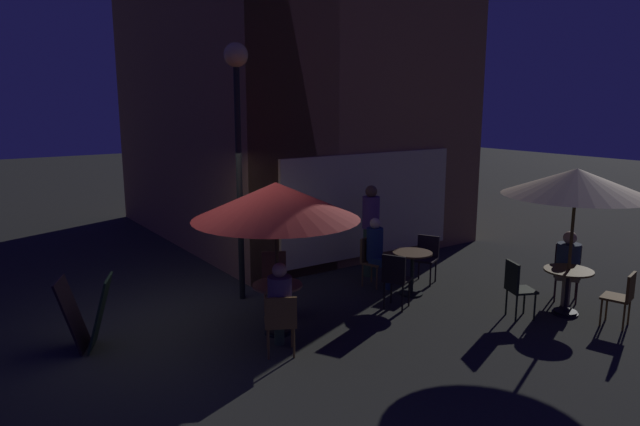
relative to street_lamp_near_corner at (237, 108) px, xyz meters
name	(u,v)px	position (x,y,z in m)	size (l,w,h in m)	color
ground_plane	(209,329)	(-1.03, -0.94, -3.22)	(60.00, 60.00, 0.00)	#2A2B26
cafe_building	(267,47)	(2.31, 3.07, 1.29)	(6.12, 7.91, 9.04)	#9F6C42
street_lamp_near_corner	(237,108)	(0.00, 0.00, 0.00)	(0.39, 0.39, 4.25)	black
menu_sandwich_board	(86,313)	(-2.66, -0.63, -2.71)	(0.84, 0.78, 0.99)	black
cafe_table_0	(277,298)	(-0.25, -1.63, -2.68)	(0.73, 0.73, 0.74)	black
cafe_table_1	(568,282)	(3.89, -3.59, -2.68)	(0.74, 0.74, 0.74)	black
cafe_table_2	(412,265)	(2.54, -1.50, -2.68)	(0.68, 0.68, 0.76)	black
patio_umbrella_0	(276,201)	(-0.25, -1.63, -1.26)	(2.38, 2.38, 2.23)	black
patio_umbrella_1	(576,183)	(3.89, -3.59, -1.10)	(2.20, 2.20, 2.34)	black
cafe_chair_0	(274,277)	(0.12, -0.90, -2.63)	(0.52, 0.52, 0.99)	brown
cafe_chair_1	(281,319)	(-0.61, -2.32, -2.70)	(0.56, 0.56, 0.85)	brown
cafe_chair_2	(517,285)	(3.09, -3.23, -2.68)	(0.51, 0.51, 0.91)	black
cafe_chair_3	(623,294)	(4.10, -4.36, -2.71)	(0.48, 0.48, 0.85)	brown
cafe_chair_4	(567,267)	(4.57, -3.15, -2.67)	(0.57, 0.57, 0.93)	black
cafe_chair_5	(370,257)	(2.27, -0.68, -2.69)	(0.48, 0.48, 0.89)	brown
cafe_chair_6	(395,276)	(1.80, -1.88, -2.66)	(0.53, 0.53, 0.93)	black
cafe_chair_7	(426,254)	(3.26, -1.12, -2.69)	(0.55, 0.55, 0.87)	black
patron_seated_0	(280,302)	(-0.55, -2.19, -2.51)	(0.45, 0.52, 1.26)	#364E33
patron_seated_1	(568,262)	(4.45, -3.22, -2.53)	(0.56, 0.52, 1.20)	#7C6B53
patron_seated_2	(377,249)	(2.32, -0.82, -2.51)	(0.40, 0.51, 1.27)	#1D324D
patron_standing_3	(371,230)	(2.66, -0.21, -2.32)	(0.33, 0.33, 1.77)	#304A36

